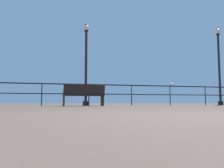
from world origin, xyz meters
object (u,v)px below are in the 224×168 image
at_px(bench_near_left, 84,94).
at_px(lamppost_right, 219,62).
at_px(seagull_on_rail, 171,84).
at_px(lamppost_center, 86,63).

height_order(bench_near_left, lamppost_right, lamppost_right).
bearing_deg(seagull_on_rail, bench_near_left, -169.79).
xyz_separation_m(lamppost_center, seagull_on_rail, (4.49, -0.17, -0.97)).
xyz_separation_m(lamppost_right, seagull_on_rail, (-3.16, -0.17, -1.38)).
distance_m(bench_near_left, seagull_on_rail, 4.82).
relative_size(bench_near_left, lamppost_right, 0.40).
distance_m(lamppost_right, seagull_on_rail, 3.45).
bearing_deg(bench_near_left, seagull_on_rail, 10.21).
xyz_separation_m(lamppost_center, lamppost_right, (7.65, 0.00, 0.41)).
relative_size(lamppost_center, lamppost_right, 0.90).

